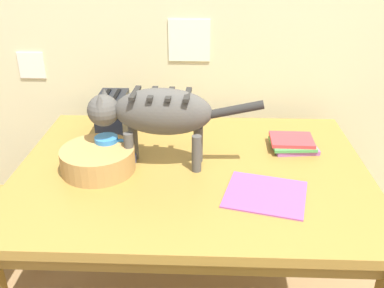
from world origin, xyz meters
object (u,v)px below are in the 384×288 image
Objects in this scene: saucer_bowl at (108,158)px; wicker_basket at (98,159)px; cat at (155,113)px; toaster at (113,114)px; dining_table at (192,187)px; magazine at (265,194)px; book_stack at (293,144)px; coffee_mug at (108,146)px.

saucer_bowl is 0.07m from wicker_basket.
cat reaches higher than toaster.
saucer_bowl is at bearing 174.27° from dining_table.
wicker_basket is at bearing 106.89° from cat.
magazine is 0.97× the size of wicker_basket.
dining_table is at bearing -41.22° from toaster.
book_stack is at bearing 11.01° from saucer_bowl.
book_stack is (0.55, 0.15, -0.19)m from cat.
magazine is at bearing -114.46° from cat.
magazine is 1.33× the size of toaster.
book_stack is 0.71× the size of wicker_basket.
coffee_mug is 0.75m from book_stack.
book_stack is at bearing 15.20° from wicker_basket.
wicker_basket is (-0.21, -0.05, -0.16)m from cat.
saucer_bowl is (-0.19, 0.01, -0.20)m from cat.
coffee_mug is (0.00, 0.00, 0.05)m from saucer_bowl.
cat is 5.03× the size of coffee_mug.
cat is 0.60m from book_stack.
coffee_mug reaches higher than dining_table.
saucer_bowl reaches higher than dining_table.
cat is 2.42× the size of magazine.
toaster reaches higher than saucer_bowl.
saucer_bowl is at bearing 180.00° from coffee_mug.
wicker_basket is (-0.61, 0.15, 0.04)m from magazine.
magazine is (0.58, -0.21, -0.07)m from coffee_mug.
saucer_bowl is 1.70× the size of coffee_mug.
toaster reaches higher than coffee_mug.
dining_table is 6.63× the size of toaster.
wicker_basket is (-0.02, -0.06, 0.03)m from saucer_bowl.
cat is at bearing -164.36° from book_stack.
coffee_mug is at bearing 89.95° from cat.
cat is 2.95× the size of saucer_bowl.
book_stack is (0.41, 0.18, 0.11)m from dining_table.
saucer_bowl is 0.82× the size of magazine.
wicker_basket is at bearing -108.91° from saucer_bowl.
toaster is at bearing 155.49° from magazine.
cat is 3.22× the size of toaster.
magazine is at bearing -113.09° from book_stack.
magazine is at bearing -34.90° from dining_table.
coffee_mug reaches higher than saucer_bowl.
saucer_bowl is 1.09× the size of toaster.
cat is 2.35× the size of wicker_basket.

